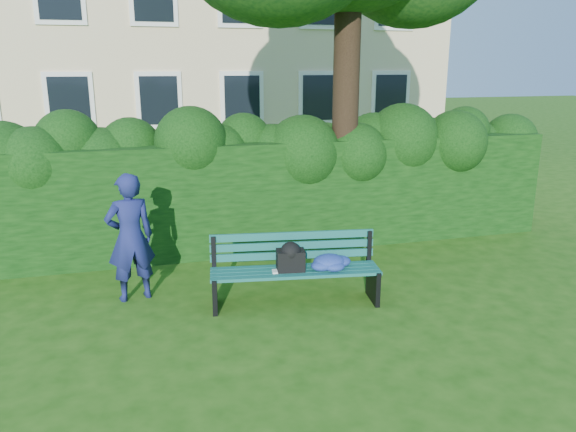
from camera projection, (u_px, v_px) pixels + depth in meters
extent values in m
plane|color=#1D4A0E|center=(300.00, 295.00, 7.53)|extent=(80.00, 80.00, 0.00)
cube|color=white|center=(69.00, 102.00, 15.35)|extent=(1.30, 0.08, 1.60)
cube|color=black|center=(69.00, 102.00, 15.31)|extent=(1.05, 0.04, 1.35)
cube|color=white|center=(159.00, 100.00, 15.97)|extent=(1.30, 0.08, 1.60)
cube|color=black|center=(159.00, 100.00, 15.93)|extent=(1.05, 0.04, 1.35)
cube|color=white|center=(242.00, 99.00, 16.59)|extent=(1.30, 0.08, 1.60)
cube|color=black|center=(242.00, 99.00, 16.56)|extent=(1.05, 0.04, 1.35)
cube|color=white|center=(319.00, 98.00, 17.22)|extent=(1.30, 0.08, 1.60)
cube|color=black|center=(319.00, 98.00, 17.18)|extent=(1.05, 0.04, 1.35)
cube|color=white|center=(390.00, 97.00, 17.84)|extent=(1.30, 0.08, 1.60)
cube|color=black|center=(391.00, 97.00, 17.80)|extent=(1.05, 0.04, 1.35)
cube|color=white|center=(320.00, 1.00, 16.48)|extent=(1.30, 0.08, 1.60)
cube|color=black|center=(321.00, 0.00, 16.44)|extent=(1.05, 0.04, 1.35)
cube|color=white|center=(395.00, 3.00, 17.10)|extent=(1.30, 0.08, 1.60)
cube|color=black|center=(395.00, 3.00, 17.07)|extent=(1.05, 0.04, 1.35)
cube|color=black|center=(262.00, 195.00, 9.34)|extent=(10.00, 1.00, 1.80)
cylinder|color=black|center=(346.00, 81.00, 9.03)|extent=(0.43, 0.43, 5.48)
cube|color=#0E493E|center=(297.00, 276.00, 6.98)|extent=(2.15, 0.41, 0.04)
cube|color=#0E493E|center=(296.00, 273.00, 7.09)|extent=(2.15, 0.41, 0.04)
cube|color=#0E493E|center=(295.00, 270.00, 7.20)|extent=(2.15, 0.41, 0.04)
cube|color=#0E493E|center=(293.00, 266.00, 7.32)|extent=(2.15, 0.41, 0.04)
cube|color=#0E493E|center=(293.00, 255.00, 7.36)|extent=(2.14, 0.35, 0.10)
cube|color=#0E493E|center=(293.00, 245.00, 7.34)|extent=(2.14, 0.35, 0.10)
cube|color=#0E493E|center=(292.00, 236.00, 7.31)|extent=(2.14, 0.35, 0.10)
cube|color=black|center=(215.00, 292.00, 7.08)|extent=(0.13, 0.50, 0.44)
cube|color=black|center=(214.00, 253.00, 7.22)|extent=(0.07, 0.07, 0.45)
cube|color=black|center=(214.00, 277.00, 6.98)|extent=(0.12, 0.42, 0.05)
cube|color=black|center=(373.00, 284.00, 7.33)|extent=(0.13, 0.50, 0.44)
cube|color=black|center=(369.00, 247.00, 7.47)|extent=(0.07, 0.07, 0.45)
cube|color=black|center=(375.00, 270.00, 7.23)|extent=(0.12, 0.42, 0.05)
cube|color=white|center=(279.00, 271.00, 7.07)|extent=(0.20, 0.15, 0.02)
cube|color=black|center=(291.00, 260.00, 7.10)|extent=(0.38, 0.29, 0.27)
imported|color=navy|center=(130.00, 237.00, 7.22)|extent=(0.69, 0.53, 1.69)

